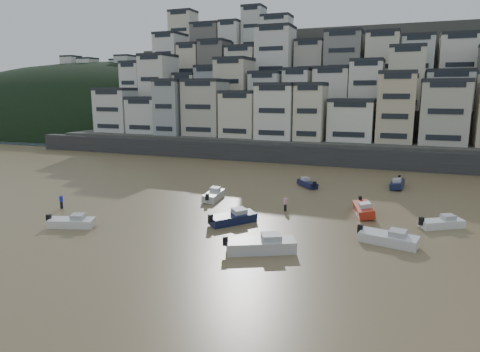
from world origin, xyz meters
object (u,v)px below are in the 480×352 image
at_px(boat_d, 442,221).
at_px(boat_h, 307,182).
at_px(boat_b, 389,237).
at_px(boat_j, 72,221).
at_px(boat_c, 233,217).
at_px(boat_f, 214,194).
at_px(boat_e, 364,208).
at_px(boat_a, 261,243).
at_px(person_pink, 285,204).
at_px(person_blue, 61,201).
at_px(boat_i, 397,183).

height_order(boat_d, boat_h, boat_d).
relative_size(boat_b, boat_j, 1.11).
height_order(boat_c, boat_f, boat_c).
distance_m(boat_b, boat_j, 31.33).
distance_m(boat_e, boat_j, 31.73).
xyz_separation_m(boat_a, boat_j, (-20.42, -0.42, -0.20)).
bearing_deg(boat_f, boat_a, -150.07).
bearing_deg(boat_b, boat_e, 121.64).
xyz_separation_m(boat_b, person_pink, (-11.78, 7.52, 0.10)).
bearing_deg(boat_d, boat_e, 133.01).
height_order(boat_j, person_blue, person_blue).
distance_m(boat_h, person_blue, 33.51).
bearing_deg(boat_b, boat_c, -169.54).
distance_m(boat_e, boat_i, 16.40).
height_order(boat_b, boat_e, boat_e).
bearing_deg(boat_a, boat_b, 3.48).
bearing_deg(boat_i, person_pink, -28.99).
distance_m(boat_d, boat_f, 26.90).
height_order(boat_b, person_blue, person_blue).
relative_size(boat_a, person_pink, 3.77).
height_order(boat_b, boat_i, boat_b).
distance_m(boat_d, person_blue, 42.76).
height_order(boat_d, boat_j, boat_j).
relative_size(boat_a, boat_j, 1.29).
height_order(boat_c, boat_h, boat_c).
distance_m(boat_a, boat_f, 19.42).
bearing_deg(person_blue, boat_c, 4.94).
xyz_separation_m(boat_a, boat_c, (-5.40, 6.75, -0.12)).
bearing_deg(person_blue, person_pink, 18.82).
bearing_deg(boat_f, boat_c, -151.38).
relative_size(boat_e, boat_j, 1.16).
distance_m(boat_b, boat_e, 9.80).
height_order(boat_h, boat_i, boat_i).
distance_m(boat_a, boat_d, 20.09).
relative_size(boat_h, boat_j, 0.91).
height_order(boat_a, person_blue, boat_a).
distance_m(boat_i, boat_j, 44.26).
height_order(boat_a, boat_e, boat_a).
height_order(boat_f, person_blue, person_blue).
bearing_deg(boat_c, boat_h, 27.64).
bearing_deg(boat_a, boat_i, 44.83).
height_order(person_blue, person_pink, same).
bearing_deg(boat_b, person_pink, 160.66).
bearing_deg(boat_e, boat_d, 61.41).
height_order(boat_c, person_pink, person_pink).
distance_m(boat_d, boat_h, 22.22).
bearing_deg(boat_f, boat_b, -120.50).
xyz_separation_m(boat_f, boat_i, (22.06, 15.86, -0.01)).
bearing_deg(boat_j, person_blue, 122.28).
bearing_deg(person_blue, boat_d, 11.22).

